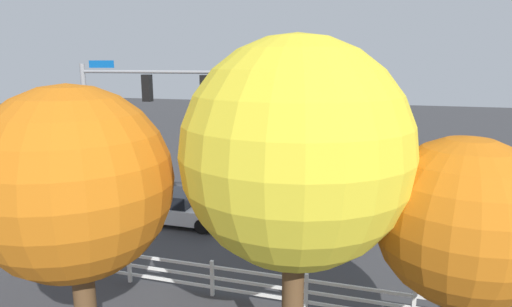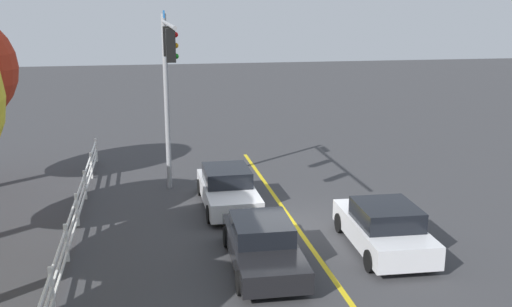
{
  "view_description": "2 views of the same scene",
  "coord_description": "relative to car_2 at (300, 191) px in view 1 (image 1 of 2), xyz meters",
  "views": [
    {
      "loc": [
        -6.27,
        18.31,
        6.96
      ],
      "look_at": [
        -1.05,
        0.92,
        3.15
      ],
      "focal_mm": 30.01,
      "sensor_mm": 36.0,
      "label": 1
    },
    {
      "loc": [
        -17.94,
        4.81,
        7.16
      ],
      "look_at": [
        -2.22,
        1.79,
        3.15
      ],
      "focal_mm": 40.65,
      "sensor_mm": 36.0,
      "label": 2
    }
  ],
  "objects": [
    {
      "name": "tree_3",
      "position": [
        -2.16,
        12.26,
        4.51
      ],
      "size": [
        4.62,
        4.62,
        7.55
      ],
      "color": "brown",
      "rests_on": "ground_plane"
    },
    {
      "name": "signal_assembly",
      "position": [
        5.47,
        6.1,
        4.31
      ],
      "size": [
        8.02,
        0.37,
        7.1
      ],
      "color": "gray",
      "rests_on": "ground_plane"
    },
    {
      "name": "white_rail_fence",
      "position": [
        -0.52,
        9.37,
        -0.1
      ],
      "size": [
        26.1,
        0.1,
        1.15
      ],
      "color": "white",
      "rests_on": "ground_plane"
    },
    {
      "name": "car_4",
      "position": [
        4.85,
        4.09,
        -0.02
      ],
      "size": [
        4.64,
        1.94,
        1.44
      ],
      "rotation": [
        0.0,
        0.0,
        3.15
      ],
      "color": "silver",
      "rests_on": "ground_plane"
    },
    {
      "name": "ground_plane",
      "position": [
        2.48,
        2.11,
        -0.71
      ],
      "size": [
        120.0,
        120.0,
        0.0
      ],
      "primitive_type": "plane",
      "color": "#38383A"
    },
    {
      "name": "lane_center_stripe",
      "position": [
        -1.52,
        2.11,
        -0.7
      ],
      "size": [
        28.0,
        0.16,
        0.01
      ],
      "primitive_type": "cube",
      "color": "gold",
      "rests_on": "ground_plane"
    },
    {
      "name": "tree_2",
      "position": [
        2.23,
        13.38,
        3.83
      ],
      "size": [
        4.06,
        4.06,
        6.59
      ],
      "color": "brown",
      "rests_on": "ground_plane"
    },
    {
      "name": "tree_1",
      "position": [
        -5.36,
        11.79,
        3.24
      ],
      "size": [
        3.33,
        3.33,
        5.65
      ],
      "color": "brown",
      "rests_on": "ground_plane"
    },
    {
      "name": "car_3",
      "position": [
        -0.42,
        3.84,
        -0.07
      ],
      "size": [
        4.66,
        2.01,
        1.33
      ],
      "rotation": [
        0.0,
        0.0,
        3.11
      ],
      "color": "black",
      "rests_on": "ground_plane"
    },
    {
      "name": "car_2",
      "position": [
        0.0,
        0.0,
        0.0
      ],
      "size": [
        4.49,
        2.17,
        1.49
      ],
      "rotation": [
        0.0,
        0.0,
        6.24
      ],
      "color": "silver",
      "rests_on": "ground_plane"
    }
  ]
}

